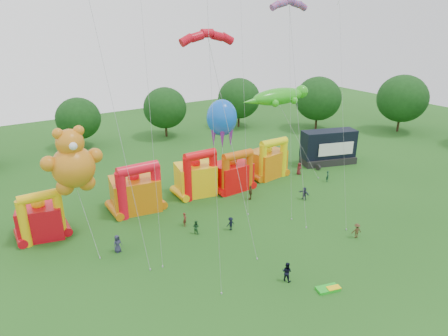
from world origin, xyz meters
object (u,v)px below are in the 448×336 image
stage_trailer (328,148)px  spectator_0 (117,244)px  spectator_4 (250,193)px  octopus_kite (223,140)px  gecko_kite (293,129)px  bouncy_castle_0 (41,219)px  teddy_bear_kite (75,171)px  bouncy_castle_2 (196,177)px

stage_trailer → spectator_0: (-36.99, -6.90, -1.69)m
spectator_4 → octopus_kite: bearing=-130.9°
stage_trailer → gecko_kite: size_ratio=0.72×
stage_trailer → octopus_kite: bearing=175.0°
octopus_kite → bouncy_castle_0: bearing=-176.8°
teddy_bear_kite → spectator_0: teddy_bear_kite is taller
stage_trailer → octopus_kite: size_ratio=0.76×
bouncy_castle_2 → spectator_0: 15.73m
teddy_bear_kite → octopus_kite: teddy_bear_kite is taller
gecko_kite → spectator_0: bearing=-166.9°
bouncy_castle_2 → spectator_0: size_ratio=3.40×
bouncy_castle_2 → spectator_4: size_ratio=3.38×
stage_trailer → teddy_bear_kite: (-39.29, -2.97, 5.38)m
gecko_kite → stage_trailer: bearing=0.7°
bouncy_castle_0 → stage_trailer: bouncy_castle_0 is taller
bouncy_castle_0 → spectator_4: bearing=-10.7°
bouncy_castle_0 → teddy_bear_kite: teddy_bear_kite is taller
stage_trailer → gecko_kite: (-7.89, -0.10, 4.24)m
spectator_0 → bouncy_castle_0: bearing=111.5°
bouncy_castle_0 → teddy_bear_kite: 7.56m
gecko_kite → octopus_kite: 11.21m
spectator_0 → bouncy_castle_2: bearing=13.3°
bouncy_castle_2 → stage_trailer: 23.51m
spectator_0 → octopus_kite: bearing=8.4°
bouncy_castle_2 → teddy_bear_kite: bearing=-165.8°
bouncy_castle_0 → spectator_4: (24.34, -4.58, -1.23)m
bouncy_castle_0 → spectator_4: 24.80m
teddy_bear_kite → spectator_0: (2.30, -3.93, -7.07)m
spectator_4 → teddy_bear_kite: bearing=-49.2°
spectator_0 → spectator_4: size_ratio=0.99×
bouncy_castle_2 → teddy_bear_kite: size_ratio=0.51×
teddy_bear_kite → spectator_0: bearing=-59.6°
stage_trailer → teddy_bear_kite: 39.77m
bouncy_castle_0 → octopus_kite: (23.83, 1.32, 4.43)m
gecko_kite → octopus_kite: bearing=170.9°
teddy_bear_kite → spectator_4: (20.85, -1.26, -7.06)m
octopus_kite → spectator_4: bearing=-85.1°
gecko_kite → octopus_kite: (-11.06, 1.78, -0.26)m
bouncy_castle_0 → gecko_kite: gecko_kite is taller
gecko_kite → spectator_4: bearing=-158.6°
octopus_kite → spectator_4: size_ratio=6.34×
bouncy_castle_2 → teddy_bear_kite: 17.23m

